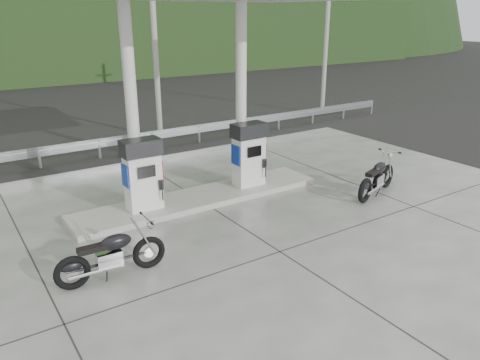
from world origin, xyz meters
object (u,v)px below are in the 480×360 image
motorcycle_left (111,255)px  gas_pump_right (249,154)px  motorcycle_right (377,178)px  gas_pump_left (143,175)px

motorcycle_left → gas_pump_right: bearing=29.0°
gas_pump_right → motorcycle_right: size_ratio=0.87×
gas_pump_right → motorcycle_left: 5.57m
motorcycle_left → motorcycle_right: size_ratio=0.98×
gas_pump_left → gas_pump_right: 3.20m
gas_pump_right → motorcycle_left: gas_pump_right is taller
gas_pump_left → motorcycle_left: (-1.72, -2.53, -0.57)m
gas_pump_left → gas_pump_right: bearing=0.0°
gas_pump_left → gas_pump_right: (3.20, 0.00, 0.00)m
gas_pump_right → motorcycle_right: (2.75, -2.32, -0.56)m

